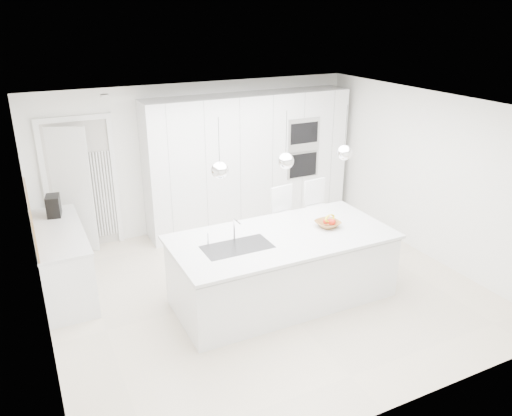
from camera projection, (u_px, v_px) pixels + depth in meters
name	position (u px, v px, depth m)	size (l,w,h in m)	color
floor	(266.00, 290.00, 6.85)	(5.50, 5.50, 0.00)	beige
wall_back	(199.00, 157.00, 8.48)	(5.50, 5.50, 0.00)	white
wall_left	(35.00, 246.00, 5.26)	(5.00, 5.00, 0.00)	white
ceiling	(267.00, 107.00, 5.93)	(5.50, 5.50, 0.00)	white
tall_cabinets	(249.00, 161.00, 8.59)	(3.60, 0.60, 2.30)	white
oven_stack	(304.00, 148.00, 8.63)	(0.62, 0.04, 1.05)	#A5A5A8
doorway_frame	(82.00, 187.00, 7.73)	(1.11, 0.08, 2.13)	white
hallway_door	(65.00, 191.00, 7.60)	(0.82, 0.04, 2.00)	white
radiator	(104.00, 194.00, 7.92)	(0.32, 0.04, 1.40)	white
left_base_cabinets	(63.00, 262.00, 6.69)	(0.60, 1.80, 0.86)	white
left_worktop	(58.00, 231.00, 6.52)	(0.62, 1.82, 0.04)	silver
oak_backsplash	(31.00, 216.00, 6.31)	(0.02, 1.80, 0.50)	#9F723E
island_base	(283.00, 270.00, 6.48)	(2.80, 1.20, 0.86)	white
island_worktop	(282.00, 237.00, 6.36)	(2.84, 1.40, 0.04)	silver
island_sink	(237.00, 253.00, 6.07)	(0.84, 0.44, 0.18)	#3F3F42
island_tap	(234.00, 229.00, 6.18)	(0.02, 0.02, 0.30)	white
pendant_left	(220.00, 170.00, 5.59)	(0.20, 0.20, 0.20)	white
pendant_mid	(286.00, 161.00, 5.94)	(0.20, 0.20, 0.20)	white
pendant_right	(344.00, 153.00, 6.29)	(0.20, 0.20, 0.20)	white
fruit_bowl	(328.00, 224.00, 6.60)	(0.32, 0.32, 0.08)	#9F723E
espresso_machine	(53.00, 206.00, 6.92)	(0.18, 0.28, 0.30)	black
bar_stool_left	(286.00, 227.00, 7.38)	(0.39, 0.54, 1.17)	white
bar_stool_right	(318.00, 219.00, 7.65)	(0.39, 0.54, 1.18)	white
apple_a	(326.00, 222.00, 6.61)	(0.07, 0.07, 0.07)	red
apple_b	(330.00, 222.00, 6.59)	(0.08, 0.08, 0.08)	red
apple_c	(333.00, 222.00, 6.58)	(0.08, 0.08, 0.08)	red
banana_bunch	(330.00, 218.00, 6.60)	(0.20, 0.20, 0.03)	yellow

